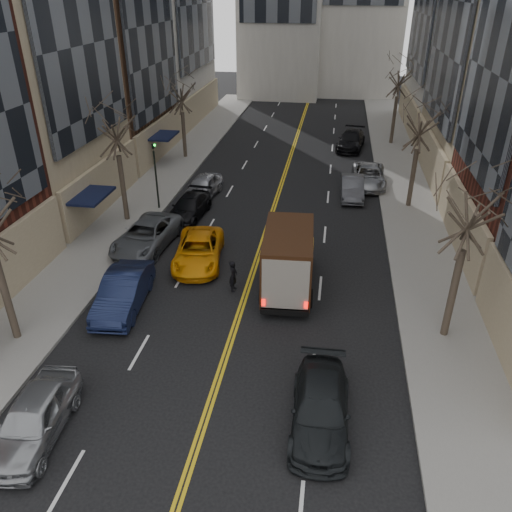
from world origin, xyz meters
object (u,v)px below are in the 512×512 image
Objects in this scene: pedestrian at (233,276)px; observer_sedan at (320,408)px; ups_truck at (288,258)px; taxi at (198,250)px.

observer_sedan is at bearing -146.09° from pedestrian.
ups_truck reaches higher than taxi.
taxi is at bearing 157.57° from ups_truck.
observer_sedan is (1.96, -8.42, -0.93)m from ups_truck.
observer_sedan is 12.24m from taxi.
ups_truck is 3.77× the size of pedestrian.
ups_truck is 2.76m from pedestrian.
ups_truck is at bearing -71.41° from pedestrian.
ups_truck is at bearing -27.31° from taxi.
taxi is at bearing 123.04° from observer_sedan.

